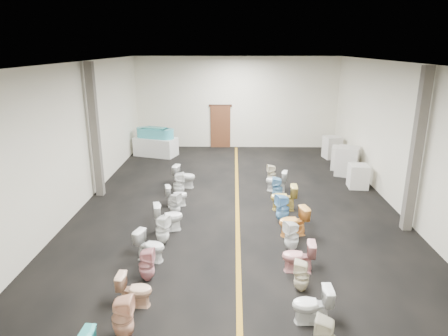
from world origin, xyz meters
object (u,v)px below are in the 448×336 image
at_px(toilet_left_8, 176,195).
at_px(toilet_right_4, 292,236).
at_px(appliance_crate_a, 358,176).
at_px(toilet_left_7, 175,204).
at_px(toilet_left_4, 150,246).
at_px(toilet_right_3, 298,257).
at_px(toilet_left_6, 168,217).
at_px(toilet_right_5, 293,222).
at_px(toilet_left_2, 135,290).
at_px(toilet_right_2, 302,276).
at_px(toilet_right_8, 277,188).
at_px(toilet_left_5, 162,230).
at_px(toilet_left_3, 147,265).
at_px(toilet_left_1, 123,318).
at_px(bathtub, 155,133).
at_px(toilet_right_6, 283,208).
at_px(display_table, 156,147).
at_px(appliance_crate_c, 342,158).
at_px(toilet_right_7, 284,197).
at_px(appliance_crate_d, 332,147).
at_px(toilet_right_1, 312,305).
at_px(appliance_crate_b, 347,161).
at_px(toilet_left_9, 179,184).
at_px(toilet_right_9, 276,181).
at_px(toilet_left_10, 185,176).

bearing_deg(toilet_left_8, toilet_right_4, -145.75).
relative_size(appliance_crate_a, toilet_left_7, 1.18).
height_order(toilet_left_4, toilet_right_3, toilet_right_3).
xyz_separation_m(toilet_left_6, toilet_right_5, (3.44, -0.24, 0.00)).
bearing_deg(toilet_right_3, toilet_left_2, -64.48).
distance_m(toilet_right_2, toilet_right_8, 5.26).
bearing_deg(toilet_left_2, toilet_left_5, -0.19).
relative_size(toilet_left_3, toilet_left_5, 0.97).
distance_m(toilet_left_1, toilet_left_4, 2.70).
height_order(bathtub, toilet_left_2, bathtub).
relative_size(toilet_right_5, toilet_right_6, 0.95).
distance_m(display_table, appliance_crate_c, 8.42).
bearing_deg(toilet_left_5, toilet_left_4, -169.56).
bearing_deg(toilet_right_5, toilet_left_2, -63.04).
bearing_deg(bathtub, toilet_right_6, -37.25).
relative_size(appliance_crate_c, toilet_left_6, 1.15).
bearing_deg(toilet_right_7, appliance_crate_d, 156.08).
height_order(bathtub, toilet_right_1, bathtub).
bearing_deg(bathtub, toilet_right_1, -48.53).
bearing_deg(appliance_crate_b, toilet_right_2, -111.10).
height_order(toilet_left_1, toilet_left_6, toilet_left_1).
bearing_deg(appliance_crate_d, toilet_right_8, -119.98).
distance_m(display_table, toilet_left_9, 5.57).
bearing_deg(toilet_right_3, appliance_crate_d, 166.88).
height_order(toilet_left_1, toilet_right_7, toilet_left_1).
xyz_separation_m(toilet_left_6, toilet_right_8, (3.29, 2.43, -0.02)).
bearing_deg(toilet_right_9, toilet_right_8, 10.27).
bearing_deg(bathtub, toilet_right_8, -29.14).
bearing_deg(toilet_right_2, appliance_crate_c, 174.38).
distance_m(toilet_left_2, toilet_left_3, 0.90).
xyz_separation_m(appliance_crate_c, toilet_left_1, (-6.45, -10.37, -0.05)).
bearing_deg(toilet_right_5, bathtub, -161.85).
bearing_deg(toilet_left_2, toilet_left_9, 1.27).
bearing_deg(toilet_right_7, toilet_left_9, -106.87).
xyz_separation_m(toilet_left_2, toilet_right_2, (3.37, 0.58, 0.00)).
bearing_deg(toilet_left_1, toilet_right_2, -66.91).
bearing_deg(toilet_left_3, toilet_right_9, -31.31).
bearing_deg(toilet_right_9, toilet_right_4, 12.65).
distance_m(appliance_crate_c, toilet_right_5, 6.91).
distance_m(toilet_left_9, toilet_right_9, 3.44).
height_order(toilet_left_10, toilet_right_8, toilet_left_10).
bearing_deg(toilet_left_6, appliance_crate_a, -74.30).
relative_size(toilet_right_3, toilet_right_5, 0.93).
xyz_separation_m(toilet_left_10, toilet_right_8, (3.26, -1.16, -0.02)).
distance_m(toilet_right_2, toilet_right_3, 0.76).
height_order(toilet_left_7, toilet_right_2, toilet_left_7).
bearing_deg(toilet_left_1, toilet_left_2, -0.24).
bearing_deg(display_table, toilet_right_4, -60.48).
bearing_deg(toilet_left_8, appliance_crate_c, -70.95).
bearing_deg(toilet_right_4, appliance_crate_b, 130.77).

